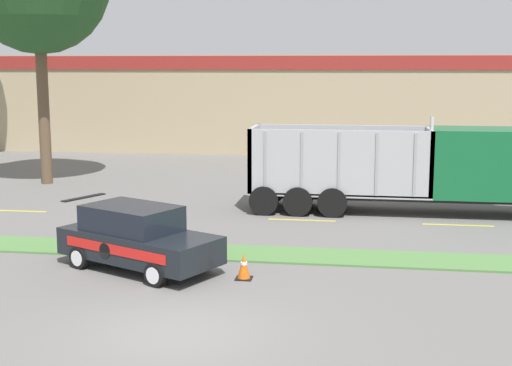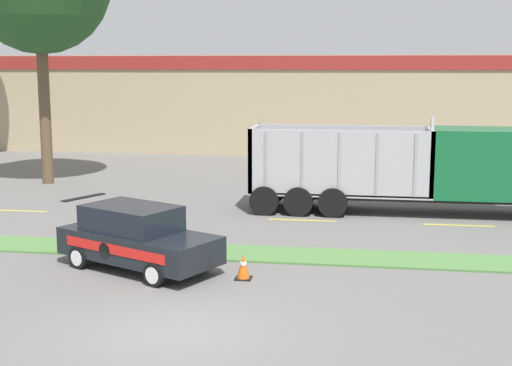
# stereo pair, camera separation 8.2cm
# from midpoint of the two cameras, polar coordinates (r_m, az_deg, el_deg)

# --- Properties ---
(ground_plane) EXTENTS (600.00, 600.00, 0.00)m
(ground_plane) POSITION_cam_midpoint_polar(r_m,az_deg,el_deg) (15.14, -6.34, -11.75)
(ground_plane) COLOR slate
(grass_verge) EXTENTS (120.00, 1.72, 0.06)m
(grass_verge) POSITION_cam_midpoint_polar(r_m,az_deg,el_deg) (20.89, -1.90, -5.61)
(grass_verge) COLOR #517F42
(grass_verge) RESTS_ON ground_plane
(centre_line_3) EXTENTS (2.40, 0.14, 0.01)m
(centre_line_3) POSITION_cam_midpoint_polar(r_m,az_deg,el_deg) (28.38, -18.49, -2.11)
(centre_line_3) COLOR yellow
(centre_line_3) RESTS_ON ground_plane
(centre_line_4) EXTENTS (2.40, 0.14, 0.01)m
(centre_line_4) POSITION_cam_midpoint_polar(r_m,az_deg,el_deg) (26.36, -7.99, -2.56)
(centre_line_4) COLOR yellow
(centre_line_4) RESTS_ON ground_plane
(centre_line_5) EXTENTS (2.40, 0.14, 0.01)m
(centre_line_5) POSITION_cam_midpoint_polar(r_m,az_deg,el_deg) (25.36, 3.80, -2.97)
(centre_line_5) COLOR yellow
(centre_line_5) RESTS_ON ground_plane
(centre_line_6) EXTENTS (2.40, 0.14, 0.01)m
(centre_line_6) POSITION_cam_midpoint_polar(r_m,az_deg,el_deg) (25.49, 16.00, -3.26)
(centre_line_6) COLOR yellow
(centre_line_6) RESTS_ON ground_plane
(dump_truck_mid) EXTENTS (11.72, 2.58, 3.65)m
(dump_truck_mid) POSITION_cam_midpoint_polar(r_m,az_deg,el_deg) (26.89, 14.56, 0.96)
(dump_truck_mid) COLOR black
(dump_truck_mid) RESTS_ON ground_plane
(rally_car) EXTENTS (4.84, 3.67, 1.75)m
(rally_car) POSITION_cam_midpoint_polar(r_m,az_deg,el_deg) (19.46, -9.39, -4.30)
(rally_car) COLOR black
(rally_car) RESTS_ON ground_plane
(traffic_cone) EXTENTS (0.43, 0.43, 0.67)m
(traffic_cone) POSITION_cam_midpoint_polar(r_m,az_deg,el_deg) (18.44, -0.90, -6.70)
(traffic_cone) COLOR black
(traffic_cone) RESTS_ON ground_plane
(store_building_backdrop) EXTENTS (37.52, 12.10, 6.00)m
(store_building_backdrop) POSITION_cam_midpoint_polar(r_m,az_deg,el_deg) (49.15, -2.05, 6.61)
(store_building_backdrop) COLOR tan
(store_building_backdrop) RESTS_ON ground_plane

